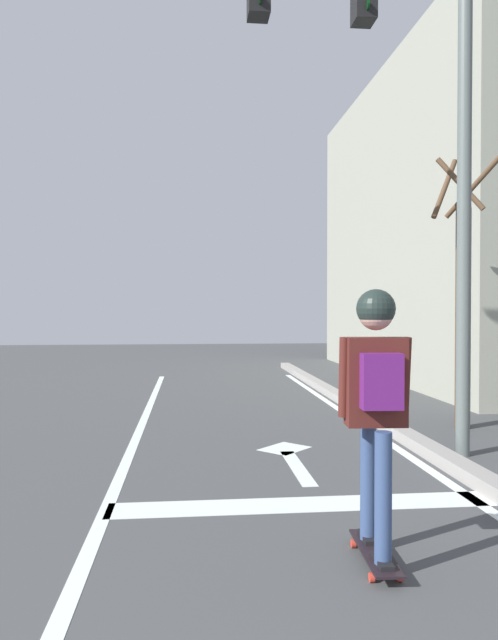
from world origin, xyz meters
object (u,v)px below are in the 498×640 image
Objects in this scene: traffic_signal_mast at (392,98)px; skater at (376,384)px; skateboard at (375,553)px; roadside_tree at (463,303)px.

skater is at bearing -111.34° from traffic_signal_mast.
skateboard is 4.98m from traffic_signal_mast.
traffic_signal_mast is 3.20m from roadside_tree.
roadside_tree reaches higher than skateboard.
roadside_tree is at bearing 57.81° from skateboard.
traffic_signal_mast is 1.48× the size of roadside_tree.
skater reaches higher than skateboard.
roadside_tree is (1.59, 1.51, -2.32)m from traffic_signal_mast.
roadside_tree is at bearing 43.52° from traffic_signal_mast.
traffic_signal_mast is at bearing 68.57° from skateboard.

